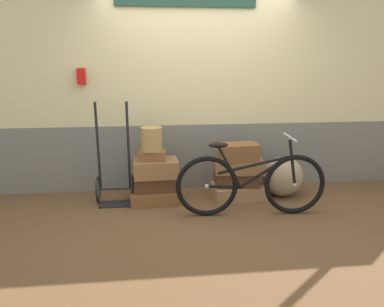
# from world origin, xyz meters

# --- Properties ---
(ground) EXTENTS (9.55, 5.20, 0.06)m
(ground) POSITION_xyz_m (0.00, 0.00, -0.03)
(ground) COLOR brown
(station_building) EXTENTS (7.55, 0.74, 2.83)m
(station_building) POSITION_xyz_m (0.01, 0.85, 1.42)
(station_building) COLOR slate
(station_building) RESTS_ON ground
(suitcase_0) EXTENTS (0.62, 0.42, 0.15)m
(suitcase_0) POSITION_xyz_m (-0.60, 0.24, 0.08)
(suitcase_0) COLOR brown
(suitcase_0) RESTS_ON ground
(suitcase_1) EXTENTS (0.52, 0.38, 0.18)m
(suitcase_1) POSITION_xyz_m (-0.60, 0.29, 0.24)
(suitcase_1) COLOR #4C2D19
(suitcase_1) RESTS_ON suitcase_0
(suitcase_2) EXTENTS (0.56, 0.39, 0.21)m
(suitcase_2) POSITION_xyz_m (-0.58, 0.27, 0.43)
(suitcase_2) COLOR olive
(suitcase_2) RESTS_ON suitcase_1
(suitcase_3) EXTENTS (0.34, 0.25, 0.12)m
(suitcase_3) POSITION_xyz_m (-0.61, 0.28, 0.60)
(suitcase_3) COLOR brown
(suitcase_3) RESTS_ON suitcase_2
(suitcase_4) EXTENTS (0.68, 0.47, 0.17)m
(suitcase_4) POSITION_xyz_m (0.47, 0.29, 0.09)
(suitcase_4) COLOR #9E754C
(suitcase_4) RESTS_ON ground
(suitcase_5) EXTENTS (0.55, 0.39, 0.18)m
(suitcase_5) POSITION_xyz_m (0.44, 0.30, 0.26)
(suitcase_5) COLOR #4C2D19
(suitcase_5) RESTS_ON suitcase_4
(suitcase_6) EXTENTS (0.65, 0.45, 0.15)m
(suitcase_6) POSITION_xyz_m (0.47, 0.29, 0.42)
(suitcase_6) COLOR olive
(suitcase_6) RESTS_ON suitcase_5
(suitcase_7) EXTENTS (0.49, 0.33, 0.22)m
(suitcase_7) POSITION_xyz_m (0.46, 0.27, 0.61)
(suitcase_7) COLOR brown
(suitcase_7) RESTS_ON suitcase_6
(wicker_basket) EXTENTS (0.26, 0.26, 0.29)m
(wicker_basket) POSITION_xyz_m (-0.62, 0.27, 0.80)
(wicker_basket) COLOR #A8844C
(wicker_basket) RESTS_ON suitcase_3
(luggage_trolley) EXTENTS (0.45, 0.39, 1.26)m
(luggage_trolley) POSITION_xyz_m (-1.08, 0.31, 0.27)
(luggage_trolley) COLOR black
(luggage_trolley) RESTS_ON ground
(burlap_sack) EXTENTS (0.53, 0.45, 0.52)m
(burlap_sack) POSITION_xyz_m (1.06, 0.30, 0.26)
(burlap_sack) COLOR #9E8966
(burlap_sack) RESTS_ON ground
(bicycle) EXTENTS (1.71, 0.46, 0.91)m
(bicycle) POSITION_xyz_m (0.48, -0.27, 0.37)
(bicycle) COLOR black
(bicycle) RESTS_ON ground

